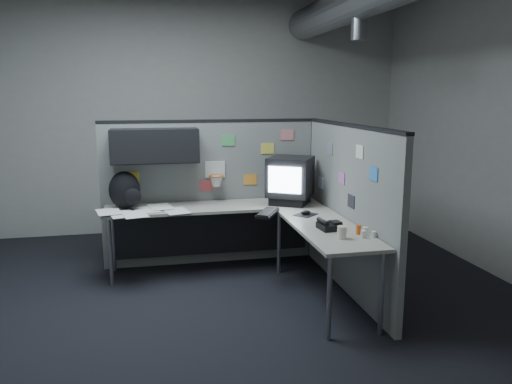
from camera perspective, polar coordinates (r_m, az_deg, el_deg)
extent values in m
cube|color=black|center=(4.68, -1.80, -12.91)|extent=(5.60, 5.60, 0.01)
cube|color=#9E9E99|center=(7.06, -6.01, 8.59)|extent=(5.60, 0.01, 3.20)
cube|color=#9E9E99|center=(1.62, 15.89, 0.09)|extent=(5.60, 0.01, 3.20)
cylinder|color=slate|center=(5.50, 11.68, 18.18)|extent=(0.16, 0.16, 0.30)
cube|color=slate|center=(5.66, -5.06, -0.16)|extent=(2.43, 0.06, 1.60)
cube|color=black|center=(5.56, -5.20, 8.11)|extent=(2.43, 0.07, 0.03)
cube|color=black|center=(5.92, 6.40, 0.31)|extent=(0.07, 0.07, 1.60)
cube|color=black|center=(5.34, -11.48, 5.23)|extent=(0.90, 0.35, 0.35)
cube|color=black|center=(5.16, -11.46, 5.04)|extent=(0.90, 0.02, 0.33)
cube|color=silver|center=(5.58, -4.70, 2.60)|extent=(0.22, 0.02, 0.18)
torus|color=#D85914|center=(5.50, -4.56, 1.84)|extent=(0.16, 0.16, 0.01)
cone|color=white|center=(5.51, -4.55, 1.23)|extent=(0.14, 0.14, 0.11)
cube|color=gold|center=(5.55, -13.95, 1.64)|extent=(0.15, 0.01, 0.12)
cube|color=#4CB266|center=(5.57, -3.22, 5.92)|extent=(0.15, 0.01, 0.12)
cube|color=orange|center=(5.67, -0.67, 1.44)|extent=(0.15, 0.01, 0.12)
cube|color=#E5D84C|center=(5.66, 1.32, 5.00)|extent=(0.15, 0.01, 0.12)
cube|color=#D87F7F|center=(5.71, 3.58, 6.54)|extent=(0.15, 0.01, 0.12)
cube|color=#CC4C4C|center=(5.60, -5.69, 0.75)|extent=(0.15, 0.01, 0.12)
cube|color=slate|center=(4.92, 10.39, -2.00)|extent=(0.06, 2.23, 1.60)
cube|color=black|center=(4.81, 10.73, 7.51)|extent=(0.07, 2.23, 0.03)
cube|color=gray|center=(5.22, 8.42, 4.92)|extent=(0.01, 0.15, 0.12)
cube|color=#B266B2|center=(4.93, 9.76, 1.59)|extent=(0.01, 0.15, 0.12)
cube|color=silver|center=(4.52, 11.76, 4.52)|extent=(0.01, 0.15, 0.12)
cube|color=silver|center=(5.51, 7.40, 1.07)|extent=(0.01, 0.15, 0.12)
cube|color=#337FCC|center=(4.27, 13.29, 2.05)|extent=(0.01, 0.15, 0.12)
cube|color=#26262D|center=(4.74, 10.80, -1.05)|extent=(0.01, 0.15, 0.12)
cube|color=#9C9A8D|center=(5.36, -4.78, -1.71)|extent=(2.30, 0.56, 0.03)
cube|color=#9C9A8D|center=(4.57, 8.01, -4.05)|extent=(0.56, 1.55, 0.03)
cube|color=black|center=(5.65, -5.01, -4.34)|extent=(2.18, 0.02, 0.55)
cylinder|color=gray|center=(5.22, -16.30, -6.63)|extent=(0.04, 0.04, 0.70)
cylinder|color=gray|center=(5.64, -15.99, -5.29)|extent=(0.04, 0.04, 0.70)
cylinder|color=gray|center=(5.37, 2.63, -5.70)|extent=(0.04, 0.04, 0.70)
cylinder|color=gray|center=(3.99, 8.37, -11.89)|extent=(0.04, 0.04, 0.70)
cylinder|color=gray|center=(4.15, 14.18, -11.16)|extent=(0.04, 0.04, 0.70)
cube|color=black|center=(5.46, 3.91, -0.84)|extent=(0.53, 0.55, 0.08)
cube|color=black|center=(5.42, 3.94, 1.78)|extent=(0.61, 0.61, 0.42)
cube|color=white|center=(5.19, 3.29, 1.38)|extent=(0.31, 0.19, 0.28)
cube|color=black|center=(4.94, 1.31, -2.45)|extent=(0.32, 0.43, 0.03)
cube|color=black|center=(4.94, 1.31, -2.24)|extent=(0.29, 0.39, 0.01)
cube|color=black|center=(4.95, 5.70, -2.59)|extent=(0.27, 0.27, 0.01)
ellipsoid|color=black|center=(4.95, 5.71, -2.33)|extent=(0.10, 0.07, 0.04)
cube|color=black|center=(4.45, 8.41, -3.90)|extent=(0.20, 0.21, 0.05)
cylinder|color=black|center=(4.42, 7.64, -3.35)|extent=(0.06, 0.18, 0.04)
cube|color=black|center=(4.46, 9.09, -3.42)|extent=(0.09, 0.12, 0.02)
cylinder|color=silver|center=(4.31, 12.38, -4.41)|extent=(0.05, 0.05, 0.07)
cylinder|color=silver|center=(4.24, 12.14, -4.75)|extent=(0.05, 0.05, 0.06)
cylinder|color=silver|center=(4.28, 13.30, -4.72)|extent=(0.04, 0.04, 0.05)
cylinder|color=#D85914|center=(4.33, 11.64, -4.24)|extent=(0.05, 0.05, 0.08)
cylinder|color=beige|center=(4.18, 9.78, -4.58)|extent=(0.10, 0.10, 0.11)
cube|color=white|center=(5.16, -9.09, -2.14)|extent=(0.29, 0.36, 0.00)
cube|color=white|center=(5.25, -12.39, -2.00)|extent=(0.29, 0.36, 0.00)
cube|color=white|center=(5.10, -15.08, -2.48)|extent=(0.29, 0.36, 0.00)
cube|color=white|center=(5.33, -10.84, -1.66)|extent=(0.29, 0.36, 0.00)
cube|color=white|center=(5.03, -13.71, -2.51)|extent=(0.29, 0.36, 0.00)
cube|color=white|center=(5.20, -16.49, -2.17)|extent=(0.29, 0.36, 0.00)
ellipsoid|color=black|center=(5.34, -14.79, 0.22)|extent=(0.38, 0.32, 0.39)
ellipsoid|color=black|center=(5.24, -13.93, -0.54)|extent=(0.20, 0.15, 0.18)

